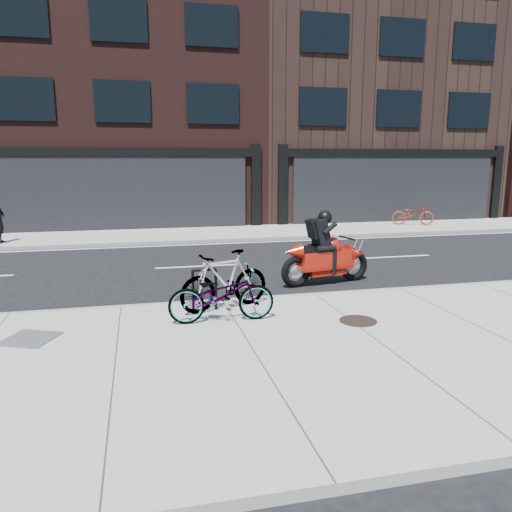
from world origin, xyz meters
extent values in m
plane|color=black|center=(0.00, 0.00, 0.00)|extent=(120.00, 120.00, 0.00)
cube|color=gray|center=(0.00, -5.00, 0.07)|extent=(60.00, 6.00, 0.13)
cube|color=gray|center=(0.00, 7.75, 0.07)|extent=(60.00, 3.50, 0.13)
cube|color=black|center=(-2.00, 14.50, 7.25)|extent=(12.00, 10.00, 14.50)
cube|color=black|center=(10.00, 14.50, 6.25)|extent=(12.00, 10.00, 12.50)
cylinder|color=black|center=(-0.65, -2.60, 0.52)|extent=(0.05, 0.05, 0.78)
cylinder|color=black|center=(-0.22, -2.60, 0.52)|extent=(0.05, 0.05, 0.78)
cylinder|color=black|center=(-0.44, -2.60, 0.91)|extent=(0.43, 0.06, 0.05)
imported|color=gray|center=(-0.24, -3.32, 0.62)|extent=(1.87, 0.68, 0.98)
imported|color=gray|center=(-0.05, -2.60, 0.69)|extent=(1.94, 1.14, 1.13)
torus|color=black|center=(3.53, -0.52, 0.37)|extent=(0.77, 0.30, 0.76)
torus|color=black|center=(1.93, -0.83, 0.37)|extent=(0.77, 0.30, 0.76)
cube|color=#901106|center=(2.72, -0.68, 0.60)|extent=(1.43, 0.69, 0.44)
cone|color=#901106|center=(3.57, -0.52, 0.66)|extent=(0.60, 0.59, 0.50)
sphere|color=#901106|center=(2.89, -0.65, 0.89)|extent=(0.46, 0.46, 0.46)
cube|color=black|center=(2.38, -0.75, 0.87)|extent=(0.68, 0.44, 0.14)
cylinder|color=silver|center=(2.06, -0.60, 0.34)|extent=(0.64, 0.22, 0.10)
cube|color=black|center=(2.54, -0.72, 1.26)|extent=(0.52, 0.49, 0.67)
cube|color=black|center=(2.36, -0.75, 1.35)|extent=(0.33, 0.39, 0.46)
sphere|color=black|center=(2.67, -0.69, 1.60)|extent=(0.33, 0.33, 0.33)
imported|color=maroon|center=(10.15, 7.99, 0.60)|extent=(1.89, 1.19, 0.94)
cylinder|color=black|center=(2.11, -3.87, 0.14)|extent=(0.84, 0.84, 0.02)
cube|color=#545457|center=(-3.36, -3.50, 0.14)|extent=(0.99, 0.99, 0.02)
camera|label=1|loc=(-1.59, -11.66, 2.93)|focal=35.00mm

